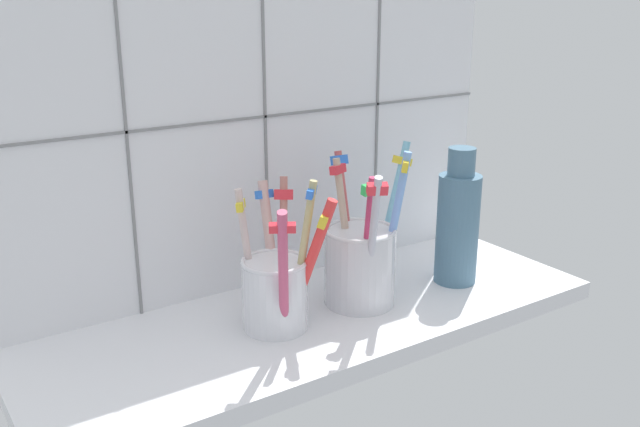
{
  "coord_description": "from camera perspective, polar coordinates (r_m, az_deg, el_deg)",
  "views": [
    {
      "loc": [
        -38.8,
        -58.24,
        36.14
      ],
      "look_at": [
        0.0,
        -0.19,
        13.57
      ],
      "focal_mm": 39.79,
      "sensor_mm": 36.0,
      "label": 1
    }
  ],
  "objects": [
    {
      "name": "tile_wall_back",
      "position": [
        0.81,
        -4.82,
        8.21
      ],
      "size": [
        64.0,
        2.2,
        45.0
      ],
      "color": "white",
      "rests_on": "ground"
    },
    {
      "name": "toothbrush_cup_right",
      "position": [
        0.79,
        3.41,
        -3.77
      ],
      "size": [
        12.2,
        12.91,
        17.5
      ],
      "color": "silver",
      "rests_on": "counter_slab"
    },
    {
      "name": "counter_slab",
      "position": [
        0.78,
        -0.08,
        -8.75
      ],
      "size": [
        64.0,
        22.0,
        2.0
      ],
      "primitive_type": "cube",
      "color": "silver",
      "rests_on": "ground"
    },
    {
      "name": "ceramic_vase",
      "position": [
        0.85,
        11.02,
        -0.78
      ],
      "size": [
        5.0,
        5.0,
        16.44
      ],
      "color": "slate",
      "rests_on": "counter_slab"
    },
    {
      "name": "toothbrush_cup_left",
      "position": [
        0.73,
        -3.43,
        -5.82
      ],
      "size": [
        8.81,
        12.76,
        16.13
      ],
      "color": "silver",
      "rests_on": "counter_slab"
    }
  ]
}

